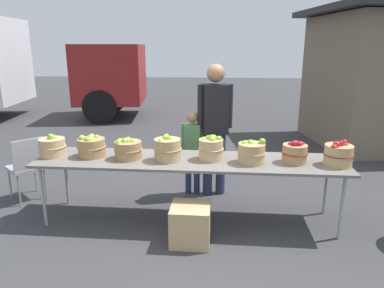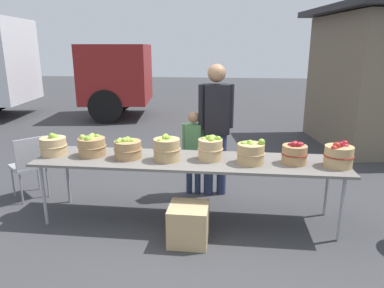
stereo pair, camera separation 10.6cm
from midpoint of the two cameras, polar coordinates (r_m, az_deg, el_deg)
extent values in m
plane|color=#38383A|center=(4.32, -1.08, -12.00)|extent=(40.00, 40.00, 0.00)
cube|color=slate|center=(4.04, -1.13, -2.70)|extent=(3.50, 0.76, 0.03)
cylinder|color=#99999E|center=(4.38, -23.47, -7.78)|extent=(0.04, 0.04, 0.72)
cylinder|color=#99999E|center=(4.06, 22.27, -9.50)|extent=(0.04, 0.04, 0.72)
cylinder|color=#99999E|center=(4.88, -20.19, -5.11)|extent=(0.04, 0.04, 0.72)
cylinder|color=#99999E|center=(4.59, 20.14, -6.39)|extent=(0.04, 0.04, 0.72)
cylinder|color=tan|center=(4.47, -22.19, -0.48)|extent=(0.30, 0.30, 0.21)
torus|color=tan|center=(4.47, -22.20, -0.35)|extent=(0.32, 0.32, 0.01)
sphere|color=#8CB738|center=(4.45, -22.07, 0.94)|extent=(0.07, 0.07, 0.07)
sphere|color=#7AA833|center=(4.44, -22.44, 1.06)|extent=(0.08, 0.08, 0.08)
sphere|color=#7AA833|center=(4.45, -22.36, 1.03)|extent=(0.08, 0.08, 0.08)
sphere|color=#7AA833|center=(4.44, -22.35, 0.91)|extent=(0.06, 0.06, 0.06)
cylinder|color=#A87F51|center=(4.30, -16.54, -0.54)|extent=(0.31, 0.31, 0.21)
torus|color=#A87F51|center=(4.30, -16.55, -0.41)|extent=(0.33, 0.33, 0.01)
sphere|color=#9EC647|center=(4.29, -16.70, 0.97)|extent=(0.07, 0.07, 0.07)
sphere|color=#9EC647|center=(4.27, -17.99, 0.91)|extent=(0.07, 0.07, 0.07)
sphere|color=#8CB738|center=(4.36, -16.50, 1.20)|extent=(0.07, 0.07, 0.07)
sphere|color=#7AA833|center=(4.34, -15.76, 1.00)|extent=(0.07, 0.07, 0.07)
sphere|color=#9EC647|center=(4.25, -16.55, 0.60)|extent=(0.08, 0.08, 0.08)
sphere|color=#7AA833|center=(4.21, -17.15, 0.59)|extent=(0.08, 0.08, 0.08)
cylinder|color=#A87F51|center=(4.12, -10.96, -0.95)|extent=(0.31, 0.31, 0.20)
torus|color=#A87F51|center=(4.12, -10.97, -0.82)|extent=(0.33, 0.33, 0.01)
sphere|color=#7AA833|center=(4.06, -12.52, 0.15)|extent=(0.07, 0.07, 0.07)
sphere|color=#8CB738|center=(4.09, -10.28, 0.38)|extent=(0.06, 0.06, 0.06)
sphere|color=#9EC647|center=(4.11, -12.21, 0.43)|extent=(0.07, 0.07, 0.07)
sphere|color=#7AA833|center=(4.14, -11.01, 0.69)|extent=(0.07, 0.07, 0.07)
sphere|color=#8CB738|center=(4.09, -11.00, 0.46)|extent=(0.07, 0.07, 0.07)
sphere|color=#9EC647|center=(4.08, -11.49, 0.50)|extent=(0.07, 0.07, 0.07)
cylinder|color=tan|center=(3.98, -4.72, -0.92)|extent=(0.30, 0.30, 0.25)
torus|color=tan|center=(3.98, -4.72, -0.75)|extent=(0.32, 0.32, 0.01)
sphere|color=#9EC647|center=(3.89, -5.80, 0.40)|extent=(0.07, 0.07, 0.07)
sphere|color=#8CB738|center=(3.95, -5.07, 0.97)|extent=(0.07, 0.07, 0.07)
sphere|color=#7AA833|center=(3.95, -4.76, 0.95)|extent=(0.07, 0.07, 0.07)
sphere|color=#8CB738|center=(3.98, -4.92, 1.20)|extent=(0.07, 0.07, 0.07)
sphere|color=#8CB738|center=(3.97, -4.41, 0.80)|extent=(0.07, 0.07, 0.07)
cylinder|color=tan|center=(4.00, 2.31, -0.88)|extent=(0.27, 0.27, 0.24)
torus|color=tan|center=(4.00, 2.31, -0.71)|extent=(0.29, 0.29, 0.01)
sphere|color=#8CB738|center=(3.97, 2.34, 1.02)|extent=(0.06, 0.06, 0.06)
sphere|color=#9EC647|center=(3.99, 1.20, 0.69)|extent=(0.07, 0.07, 0.07)
sphere|color=#8CB738|center=(3.92, 2.51, 0.59)|extent=(0.07, 0.07, 0.07)
sphere|color=#7AA833|center=(4.00, 1.89, 0.87)|extent=(0.08, 0.08, 0.08)
sphere|color=#9EC647|center=(4.02, 2.69, 0.98)|extent=(0.08, 0.08, 0.08)
sphere|color=#8CB738|center=(4.01, 3.59, 0.78)|extent=(0.08, 0.08, 0.08)
sphere|color=#7AA833|center=(3.97, 3.61, 0.80)|extent=(0.07, 0.07, 0.07)
cylinder|color=tan|center=(3.93, 8.79, -1.48)|extent=(0.29, 0.29, 0.22)
torus|color=tan|center=(3.93, 8.79, -1.32)|extent=(0.31, 0.31, 0.01)
sphere|color=#7AA833|center=(3.91, 7.62, 0.03)|extent=(0.07, 0.07, 0.07)
sphere|color=#8CB738|center=(3.90, 8.86, -0.07)|extent=(0.07, 0.07, 0.07)
sphere|color=#7AA833|center=(3.92, 8.67, 0.21)|extent=(0.07, 0.07, 0.07)
sphere|color=#7AA833|center=(3.92, 10.49, 0.36)|extent=(0.08, 0.08, 0.08)
sphere|color=#8CB738|center=(3.93, 8.44, 0.02)|extent=(0.07, 0.07, 0.07)
cylinder|color=#A87F51|center=(4.04, 15.47, -1.52)|extent=(0.27, 0.27, 0.21)
torus|color=maroon|center=(4.04, 15.48, -1.38)|extent=(0.29, 0.29, 0.01)
sphere|color=maroon|center=(4.02, 14.85, -0.15)|extent=(0.07, 0.07, 0.07)
sphere|color=maroon|center=(4.00, 16.00, -0.13)|extent=(0.08, 0.08, 0.08)
sphere|color=maroon|center=(3.97, 15.43, 0.04)|extent=(0.07, 0.07, 0.07)
sphere|color=maroon|center=(4.06, 16.42, -0.08)|extent=(0.08, 0.08, 0.08)
sphere|color=maroon|center=(4.01, 15.57, 0.08)|extent=(0.08, 0.08, 0.08)
sphere|color=maroon|center=(3.99, 16.07, -0.07)|extent=(0.07, 0.07, 0.07)
cylinder|color=tan|center=(4.10, 21.80, -1.70)|extent=(0.30, 0.30, 0.22)
torus|color=maroon|center=(4.10, 21.82, -1.55)|extent=(0.32, 0.32, 0.01)
sphere|color=#B22319|center=(4.00, 21.56, -0.10)|extent=(0.08, 0.08, 0.08)
sphere|color=#B22319|center=(4.12, 21.57, -0.11)|extent=(0.08, 0.08, 0.08)
sphere|color=maroon|center=(4.09, 22.07, -0.19)|extent=(0.07, 0.07, 0.07)
sphere|color=#B22319|center=(3.97, 21.22, -0.55)|extent=(0.07, 0.07, 0.07)
sphere|color=maroon|center=(4.16, 22.63, 0.19)|extent=(0.08, 0.08, 0.08)
sphere|color=maroon|center=(4.05, 22.05, 0.04)|extent=(0.07, 0.07, 0.07)
sphere|color=maroon|center=(4.11, 22.71, -0.32)|extent=(0.08, 0.08, 0.08)
cylinder|color=#262D4C|center=(4.89, 4.01, -3.18)|extent=(0.13, 0.13, 0.87)
cylinder|color=#262D4C|center=(4.86, 1.92, -3.28)|extent=(0.13, 0.13, 0.87)
cube|color=black|center=(4.68, 3.10, 5.62)|extent=(0.37, 0.30, 0.65)
sphere|color=#936B4C|center=(4.63, 3.18, 11.33)|extent=(0.24, 0.24, 0.24)
cylinder|color=black|center=(4.72, 5.38, 6.09)|extent=(0.09, 0.09, 0.58)
cylinder|color=black|center=(4.65, 0.79, 6.02)|extent=(0.09, 0.09, 0.58)
cylinder|color=#262D4C|center=(4.92, 0.16, -4.88)|extent=(0.08, 0.08, 0.57)
cylinder|color=#262D4C|center=(4.93, -1.21, -4.83)|extent=(0.08, 0.08, 0.57)
cube|color=#4C7F4C|center=(4.78, -0.54, 0.73)|extent=(0.21, 0.15, 0.43)
sphere|color=#936B4C|center=(4.71, -0.55, 4.32)|extent=(0.15, 0.15, 0.15)
cylinder|color=#4C7F4C|center=(4.76, 0.94, 0.98)|extent=(0.06, 0.06, 0.38)
cylinder|color=#4C7F4C|center=(4.79, -2.02, 1.04)|extent=(0.06, 0.06, 0.38)
cube|color=maroon|center=(10.54, -13.20, 10.99)|extent=(2.05, 2.31, 1.60)
cube|color=black|center=(10.40, -8.58, 12.93)|extent=(0.26, 1.75, 0.80)
cylinder|color=black|center=(11.58, -12.87, 7.39)|extent=(0.93, 0.39, 0.90)
cylinder|color=black|center=(9.74, -14.86, 5.80)|extent=(0.93, 0.39, 0.90)
cube|color=#99999E|center=(5.23, -25.74, -3.43)|extent=(0.56, 0.56, 0.04)
cube|color=#99999E|center=(5.00, -25.36, -1.55)|extent=(0.28, 0.32, 0.40)
cylinder|color=gray|center=(5.50, -24.38, -4.91)|extent=(0.02, 0.02, 0.42)
cylinder|color=gray|center=(5.41, -27.75, -5.66)|extent=(0.02, 0.02, 0.42)
cylinder|color=gray|center=(5.20, -23.07, -5.91)|extent=(0.02, 0.02, 0.42)
cylinder|color=gray|center=(5.10, -26.62, -6.74)|extent=(0.02, 0.02, 0.42)
cube|color=tan|center=(3.79, -1.07, -12.75)|extent=(0.41, 0.41, 0.41)
camera|label=1|loc=(0.05, -90.71, -0.19)|focal=33.12mm
camera|label=2|loc=(0.05, 89.29, 0.19)|focal=33.12mm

